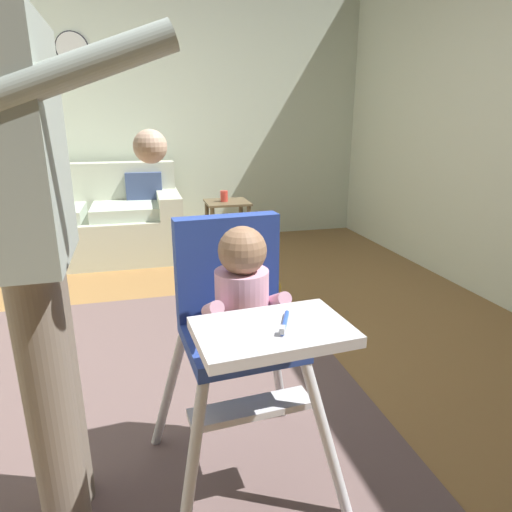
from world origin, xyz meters
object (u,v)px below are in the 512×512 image
(adult_standing, at_px, (32,236))
(toy_ball, at_px, (265,287))
(high_chair, at_px, (240,310))
(sippy_cup, at_px, (224,196))
(wall_clock, at_px, (72,48))
(side_table, at_px, (227,216))
(couch, at_px, (91,223))

(adult_standing, relative_size, toy_ball, 7.26)
(high_chair, xyz_separation_m, sippy_cup, (0.47, 2.77, -0.09))
(adult_standing, height_order, wall_clock, wall_clock)
(toy_ball, distance_m, side_table, 1.27)
(high_chair, relative_size, side_table, 1.83)
(adult_standing, bearing_deg, toy_ball, 53.49)
(couch, bearing_deg, side_table, 79.35)
(adult_standing, bearing_deg, couch, 92.25)
(sippy_cup, height_order, wall_clock, wall_clock)
(couch, relative_size, sippy_cup, 16.44)
(couch, xyz_separation_m, toy_ball, (1.27, -1.48, -0.22))
(couch, bearing_deg, high_chair, 14.11)
(high_chair, bearing_deg, side_table, 165.59)
(couch, height_order, side_table, couch)
(side_table, relative_size, wall_clock, 1.73)
(couch, height_order, adult_standing, adult_standing)
(adult_standing, xyz_separation_m, wall_clock, (-0.23, 3.50, 0.94))
(wall_clock, bearing_deg, high_chair, -77.00)
(wall_clock, bearing_deg, toy_ball, -55.99)
(side_table, distance_m, wall_clock, 2.11)
(toy_ball, bearing_deg, couch, 130.68)
(adult_standing, xyz_separation_m, side_table, (1.07, 2.78, -0.57))
(adult_standing, bearing_deg, sippy_cup, 68.31)
(high_chair, relative_size, toy_ball, 4.12)
(adult_standing, distance_m, wall_clock, 3.63)
(couch, height_order, sippy_cup, couch)
(couch, height_order, high_chair, high_chair)
(couch, relative_size, toy_ball, 7.12)
(couch, relative_size, adult_standing, 0.98)
(high_chair, bearing_deg, adult_standing, -93.05)
(high_chair, bearing_deg, wall_clock, -171.30)
(adult_standing, relative_size, sippy_cup, 16.75)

